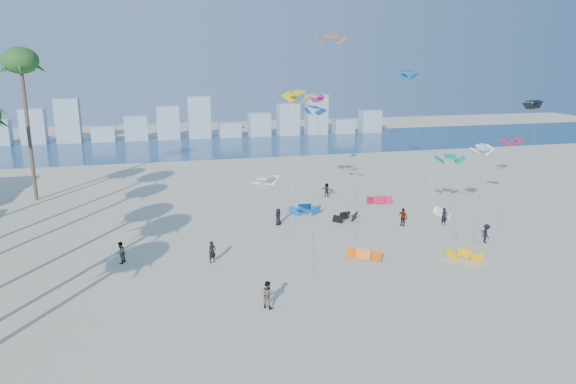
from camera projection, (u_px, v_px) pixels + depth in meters
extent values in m
plane|color=beige|center=(307.00, 336.00, 30.53)|extent=(220.00, 220.00, 0.00)
plane|color=navy|center=(197.00, 146.00, 98.18)|extent=(220.00, 220.00, 0.00)
imported|color=black|center=(212.00, 252.00, 41.35)|extent=(0.76, 0.65, 1.75)
imported|color=gray|center=(267.00, 294.00, 33.80)|extent=(1.11, 1.12, 1.82)
imported|color=black|center=(278.00, 217.00, 50.85)|extent=(0.92, 0.93, 1.63)
imported|color=gray|center=(403.00, 217.00, 50.61)|extent=(0.91, 1.08, 1.74)
imported|color=black|center=(486.00, 234.00, 45.88)|extent=(0.90, 1.21, 1.67)
imported|color=gray|center=(327.00, 190.00, 61.41)|extent=(1.34, 1.43, 1.61)
imported|color=black|center=(444.00, 217.00, 50.83)|extent=(0.62, 0.41, 1.69)
imported|color=gray|center=(120.00, 253.00, 41.23)|extent=(0.98, 1.06, 1.75)
cylinder|color=#595959|center=(289.00, 226.00, 40.11)|extent=(2.51, 5.45, 6.51)
cylinder|color=#595959|center=(335.00, 172.00, 47.45)|extent=(2.66, 4.41, 11.33)
cylinder|color=#595959|center=(507.00, 184.00, 49.55)|extent=(1.74, 2.31, 8.26)
cylinder|color=#595959|center=(291.00, 164.00, 48.37)|extent=(2.71, 5.65, 12.47)
cylinder|color=#595959|center=(319.00, 147.00, 60.72)|extent=(1.22, 5.19, 11.45)
cylinder|color=#595959|center=(454.00, 199.00, 47.35)|extent=(1.57, 4.68, 6.81)
cylinder|color=#595959|center=(340.00, 122.00, 57.08)|extent=(0.61, 5.78, 18.01)
cylinder|color=#595959|center=(535.00, 160.00, 52.95)|extent=(0.13, 2.50, 11.50)
cylinder|color=#595959|center=(479.00, 196.00, 45.63)|extent=(1.56, 2.20, 8.13)
cylinder|color=#595959|center=(418.00, 133.00, 62.90)|extent=(1.53, 4.10, 14.15)
cylinder|color=brown|center=(29.00, 132.00, 58.32)|extent=(0.40, 0.40, 15.41)
ellipsoid|color=#255C20|center=(20.00, 60.00, 56.46)|extent=(3.80, 3.80, 2.85)
cube|color=#9EADBF|center=(33.00, 126.00, 99.64)|extent=(4.40, 3.00, 6.60)
cube|color=#9EADBF|center=(68.00, 121.00, 100.92)|extent=(4.40, 3.00, 8.40)
cube|color=#9EADBF|center=(103.00, 134.00, 103.07)|extent=(4.40, 3.00, 3.00)
cube|color=#9EADBF|center=(136.00, 128.00, 104.35)|extent=(4.40, 3.00, 4.80)
cube|color=#9EADBF|center=(168.00, 123.00, 105.62)|extent=(4.40, 3.00, 6.60)
cube|color=#9EADBF|center=(199.00, 117.00, 106.90)|extent=(4.40, 3.00, 8.40)
cube|color=#9EADBF|center=(230.00, 130.00, 109.05)|extent=(4.40, 3.00, 3.00)
cube|color=#9EADBF|center=(259.00, 124.00, 110.33)|extent=(4.40, 3.00, 4.80)
cube|color=#9EADBF|center=(288.00, 119.00, 111.61)|extent=(4.40, 3.00, 6.60)
cube|color=#9EADBF|center=(316.00, 114.00, 112.89)|extent=(4.40, 3.00, 8.40)
cube|color=#9EADBF|center=(343.00, 126.00, 115.04)|extent=(4.40, 3.00, 3.00)
cube|color=#9EADBF|center=(370.00, 121.00, 116.32)|extent=(4.40, 3.00, 4.80)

